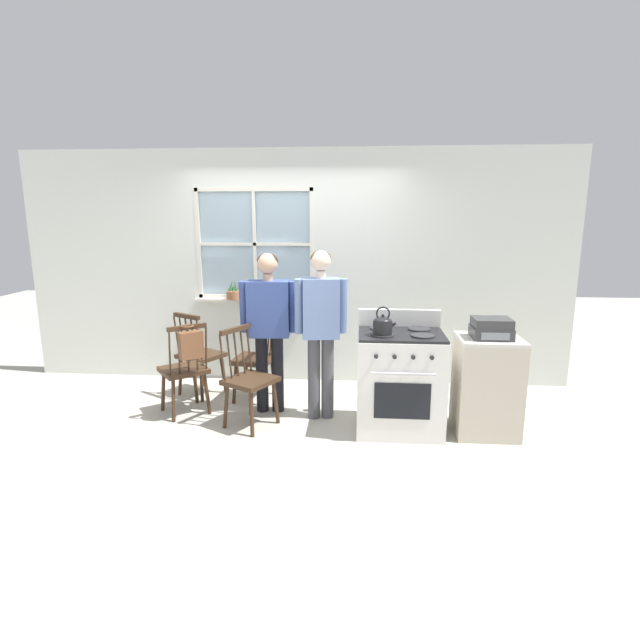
{
  "coord_description": "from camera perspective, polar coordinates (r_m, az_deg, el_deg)",
  "views": [
    {
      "loc": [
        0.77,
        -4.38,
        1.97
      ],
      "look_at": [
        0.4,
        0.17,
        1.0
      ],
      "focal_mm": 28.0,
      "sensor_mm": 36.0,
      "label": 1
    }
  ],
  "objects": [
    {
      "name": "chair_near_stove",
      "position": [
        4.76,
        -8.16,
        -6.87
      ],
      "size": [
        0.56,
        0.56,
        0.94
      ],
      "rotation": [
        0.0,
        0.0,
        1.05
      ],
      "color": "#3D2819",
      "rests_on": "ground_plane"
    },
    {
      "name": "chair_center_cluster",
      "position": [
        5.65,
        -13.6,
        -4.02
      ],
      "size": [
        0.56,
        0.56,
        0.94
      ],
      "rotation": [
        0.0,
        0.0,
        2.61
      ],
      "color": "#3D2819",
      "rests_on": "ground_plane"
    },
    {
      "name": "kettle",
      "position": [
        4.4,
        7.19,
        -0.53
      ],
      "size": [
        0.21,
        0.17,
        0.25
      ],
      "color": "black",
      "rests_on": "stove"
    },
    {
      "name": "chair_by_window",
      "position": [
        5.17,
        -15.24,
        -5.62
      ],
      "size": [
        0.58,
        0.57,
        0.94
      ],
      "rotation": [
        0.0,
        0.0,
        -2.46
      ],
      "color": "#3D2819",
      "rests_on": "ground_plane"
    },
    {
      "name": "handbag",
      "position": [
        4.87,
        -14.54,
        -2.7
      ],
      "size": [
        0.25,
        0.25,
        0.31
      ],
      "color": "brown",
      "rests_on": "chair_by_window"
    },
    {
      "name": "stereo",
      "position": [
        4.63,
        19.01,
        -0.92
      ],
      "size": [
        0.34,
        0.29,
        0.18
      ],
      "color": "#38383A",
      "rests_on": "side_counter"
    },
    {
      "name": "person_elderly_left",
      "position": [
        4.93,
        -5.9,
        0.28
      ],
      "size": [
        0.57,
        0.24,
        1.61
      ],
      "rotation": [
        0.0,
        0.0,
        0.06
      ],
      "color": "black",
      "rests_on": "ground_plane"
    },
    {
      "name": "potted_plant",
      "position": [
        5.95,
        -9.86,
        3.01
      ],
      "size": [
        0.16,
        0.16,
        0.23
      ],
      "color": "#935B3D",
      "rests_on": "wall_back"
    },
    {
      "name": "wall_back",
      "position": [
        5.86,
        -2.65,
        5.67
      ],
      "size": [
        6.4,
        0.16,
        2.7
      ],
      "color": "silver",
      "rests_on": "ground_plane"
    },
    {
      "name": "chair_near_wall",
      "position": [
        5.41,
        -7.33,
        -4.51
      ],
      "size": [
        0.45,
        0.47,
        0.94
      ],
      "rotation": [
        0.0,
        0.0,
        -1.7
      ],
      "color": "#3D2819",
      "rests_on": "ground_plane"
    },
    {
      "name": "person_teen_center",
      "position": [
        4.74,
        0.09,
        -0.07
      ],
      "size": [
        0.51,
        0.26,
        1.64
      ],
      "rotation": [
        0.0,
        0.0,
        0.14
      ],
      "color": "#4C4C51",
      "rests_on": "ground_plane"
    },
    {
      "name": "side_counter",
      "position": [
        4.79,
        18.51,
        -7.14
      ],
      "size": [
        0.55,
        0.5,
        0.9
      ],
      "color": "beige",
      "rests_on": "ground_plane"
    },
    {
      "name": "ground_plane",
      "position": [
        4.86,
        -5.01,
        -11.96
      ],
      "size": [
        16.0,
        16.0,
        0.0
      ],
      "primitive_type": "plane",
      "color": "#B2AD9E"
    },
    {
      "name": "stove",
      "position": [
        4.68,
        9.09,
        -6.82
      ],
      "size": [
        0.78,
        0.68,
        1.08
      ],
      "color": "white",
      "rests_on": "ground_plane"
    }
  ]
}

